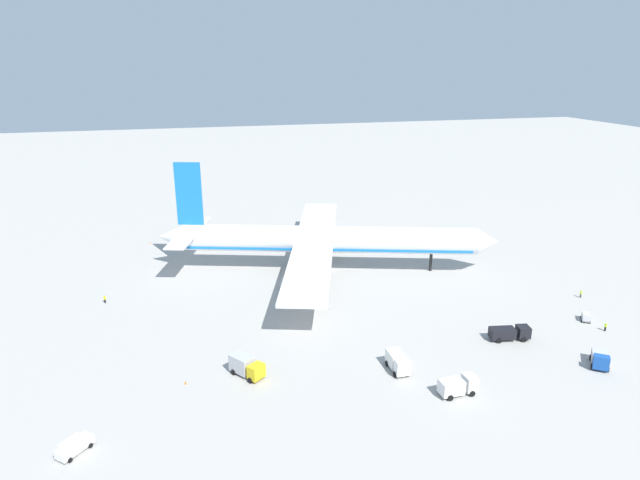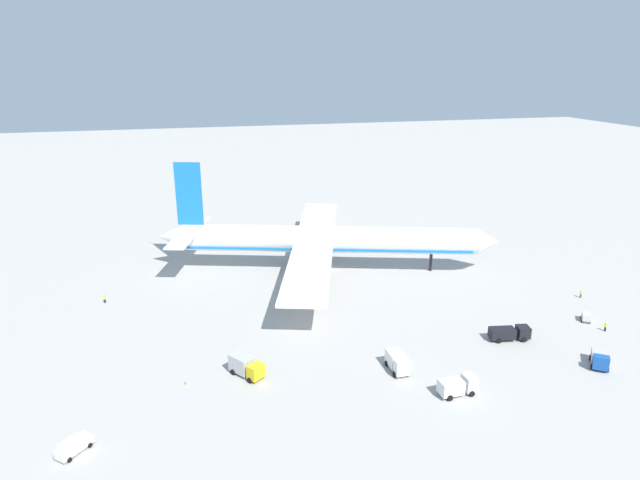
% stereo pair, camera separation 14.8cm
% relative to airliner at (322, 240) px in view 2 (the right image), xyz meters
% --- Properties ---
extents(ground_plane, '(600.00, 600.00, 0.00)m').
position_rel_airliner_xyz_m(ground_plane, '(1.43, -0.35, -7.13)').
color(ground_plane, '#ADA8A0').
extents(airliner, '(77.08, 69.44, 24.92)m').
position_rel_airliner_xyz_m(airliner, '(0.00, 0.00, 0.00)').
color(airliner, white).
rests_on(airliner, ground).
extents(service_truck_0, '(5.38, 6.09, 3.11)m').
position_rel_airliner_xyz_m(service_truck_0, '(-23.29, -41.25, -5.46)').
color(service_truck_0, yellow).
rests_on(service_truck_0, ground).
extents(service_truck_1, '(7.22, 3.40, 2.43)m').
position_rel_airliner_xyz_m(service_truck_1, '(22.80, -41.63, -5.79)').
color(service_truck_1, black).
rests_on(service_truck_1, ground).
extents(service_truck_2, '(4.59, 5.06, 2.63)m').
position_rel_airliner_xyz_m(service_truck_2, '(31.70, -53.10, -5.80)').
color(service_truck_2, '#194CA5').
rests_on(service_truck_2, ground).
extents(service_truck_3, '(5.71, 2.76, 2.75)m').
position_rel_airliner_xyz_m(service_truck_3, '(5.94, -54.31, -5.66)').
color(service_truck_3, white).
rests_on(service_truck_3, ground).
extents(service_truck_4, '(2.62, 5.24, 2.75)m').
position_rel_airliner_xyz_m(service_truck_4, '(-0.01, -45.94, -5.59)').
color(service_truck_4, white).
rests_on(service_truck_4, ground).
extents(service_van, '(4.48, 4.62, 1.97)m').
position_rel_airliner_xyz_m(service_van, '(-46.34, -53.51, -6.10)').
color(service_van, white).
rests_on(service_van, ground).
extents(baggage_cart_0, '(2.55, 3.03, 1.52)m').
position_rel_airliner_xyz_m(baggage_cart_0, '(40.90, -38.85, -6.31)').
color(baggage_cart_0, '#595B60').
rests_on(baggage_cart_0, ground).
extents(ground_worker_0, '(0.57, 0.57, 1.68)m').
position_rel_airliner_xyz_m(ground_worker_0, '(41.47, -43.25, -6.28)').
color(ground_worker_0, black).
rests_on(ground_worker_0, ground).
extents(ground_worker_1, '(0.56, 0.56, 1.64)m').
position_rel_airliner_xyz_m(ground_worker_1, '(47.38, -29.60, -6.30)').
color(ground_worker_1, '#3F3F47').
rests_on(ground_worker_1, ground).
extents(ground_worker_2, '(0.55, 0.55, 1.66)m').
position_rel_airliner_xyz_m(ground_worker_2, '(-47.38, -7.22, -6.29)').
color(ground_worker_2, black).
rests_on(ground_worker_2, ground).
extents(traffic_cone_0, '(0.36, 0.36, 0.55)m').
position_rel_airliner_xyz_m(traffic_cone_0, '(-39.60, 29.71, -6.86)').
color(traffic_cone_0, orange).
rests_on(traffic_cone_0, ground).
extents(traffic_cone_1, '(0.36, 0.36, 0.55)m').
position_rel_airliner_xyz_m(traffic_cone_1, '(-32.53, -41.39, -6.86)').
color(traffic_cone_1, orange).
rests_on(traffic_cone_1, ground).
extents(traffic_cone_2, '(0.36, 0.36, 0.55)m').
position_rel_airliner_xyz_m(traffic_cone_2, '(-32.76, 33.94, -6.86)').
color(traffic_cone_2, orange).
rests_on(traffic_cone_2, ground).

